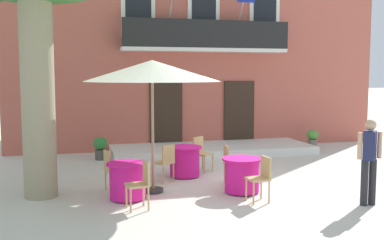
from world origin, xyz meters
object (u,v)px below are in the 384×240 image
cafe_umbrella (152,71)px  cafe_chair_front_0 (201,151)px  cafe_chair_near_tree_0 (230,162)px  pedestrian_near_entrance (369,157)px  ground_planter_left (100,147)px  cafe_chair_middle_1 (112,168)px  ground_planter_right (312,138)px  cafe_chair_near_tree_1 (261,176)px  cafe_table_middle (128,181)px  cafe_table_front (185,161)px  cafe_chair_front_1 (165,160)px  cafe_chair_middle_0 (141,182)px  cafe_table_near_tree (242,175)px

cafe_umbrella → cafe_chair_front_0: bearing=48.3°
cafe_chair_near_tree_0 → pedestrian_near_entrance: (2.05, -2.25, 0.43)m
cafe_chair_near_tree_0 → ground_planter_left: bearing=125.0°
cafe_chair_middle_1 → ground_planter_right: size_ratio=1.40×
cafe_chair_middle_1 → cafe_chair_front_0: (2.44, 1.50, 0.00)m
cafe_chair_near_tree_1 → cafe_table_middle: bearing=161.9°
pedestrian_near_entrance → ground_planter_left: bearing=127.9°
cafe_chair_near_tree_0 → cafe_umbrella: bearing=-173.1°
cafe_chair_near_tree_1 → cafe_table_front: bearing=110.4°
cafe_chair_near_tree_1 → cafe_chair_front_1: (-1.53, 2.08, 0.00)m
cafe_chair_front_0 → ground_planter_right: size_ratio=1.40×
cafe_table_front → cafe_table_middle: bearing=-133.2°
cafe_chair_middle_0 → cafe_chair_front_1: size_ratio=1.00×
cafe_chair_middle_0 → ground_planter_right: (6.67, 5.47, -0.16)m
cafe_chair_middle_1 → cafe_umbrella: (0.85, -0.27, 2.08)m
cafe_table_middle → cafe_table_near_tree: bearing=-2.3°
ground_planter_right → pedestrian_near_entrance: size_ratio=0.39×
cafe_chair_middle_0 → cafe_chair_front_0: 3.57m
cafe_chair_near_tree_1 → cafe_chair_middle_0: same height
cafe_table_near_tree → ground_planter_right: 6.54m
cafe_chair_middle_0 → cafe_chair_front_1: bearing=66.3°
cafe_table_front → cafe_umbrella: bearing=-128.4°
cafe_table_near_tree → cafe_umbrella: size_ratio=0.30×
cafe_chair_middle_1 → pedestrian_near_entrance: size_ratio=0.54×
cafe_table_middle → cafe_chair_middle_1: cafe_chair_middle_1 is taller
cafe_table_front → ground_planter_right: (5.22, 3.02, -0.02)m
cafe_chair_middle_1 → ground_planter_left: (-0.02, 3.83, -0.15)m
cafe_chair_middle_1 → cafe_umbrella: 2.27m
cafe_table_near_tree → cafe_chair_front_0: bearing=96.4°
ground_planter_right → pedestrian_near_entrance: pedestrian_near_entrance is taller
cafe_chair_middle_1 → cafe_chair_front_0: same height
cafe_umbrella → ground_planter_left: bearing=102.1°
cafe_table_front → pedestrian_near_entrance: bearing=-49.0°
pedestrian_near_entrance → cafe_chair_near_tree_1: bearing=158.6°
cafe_table_middle → ground_planter_right: bearing=34.7°
cafe_chair_middle_1 → cafe_chair_middle_0: bearing=-73.7°
pedestrian_near_entrance → cafe_table_near_tree: bearing=143.9°
cafe_table_middle → cafe_umbrella: 2.34m
ground_planter_right → cafe_table_middle: bearing=-145.3°
cafe_chair_front_1 → ground_planter_right: 6.78m
cafe_chair_middle_0 → cafe_chair_front_0: bearing=55.6°
cafe_chair_near_tree_0 → cafe_chair_middle_1: size_ratio=1.00×
cafe_chair_front_0 → cafe_chair_front_1: 1.51m
cafe_chair_near_tree_1 → cafe_table_front: size_ratio=1.05×
cafe_chair_front_0 → pedestrian_near_entrance: (2.31, -3.81, 0.43)m
cafe_table_middle → cafe_chair_middle_1: size_ratio=0.95×
cafe_chair_near_tree_1 → cafe_chair_front_0: bearing=97.2°
cafe_table_near_tree → cafe_table_middle: bearing=177.7°
cafe_chair_near_tree_1 → ground_planter_right: bearing=52.6°
cafe_table_front → ground_planter_left: (-1.89, 2.82, -0.01)m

